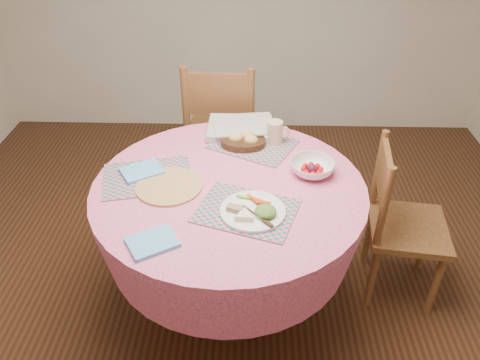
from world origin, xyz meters
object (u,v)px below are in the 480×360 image
Objects in this scene: dining_table at (229,219)px; fruit_bowl at (312,168)px; bread_bowl at (244,140)px; dinner_plate at (254,210)px; chair_right at (400,221)px; wicker_trivet at (169,186)px; chair_back at (222,132)px; latte_mug at (275,132)px.

fruit_bowl reaches higher than dining_table.
dinner_plate is at bearing -84.05° from bread_bowl.
fruit_bowl is at bearing 101.01° from chair_right.
bread_bowl reaches higher than fruit_bowl.
wicker_trivet is at bearing 154.47° from dinner_plate.
chair_back is (-0.09, 0.90, -0.03)m from dining_table.
chair_right is at bearing 24.73° from dinner_plate.
latte_mug reaches higher than dinner_plate.
dinner_plate is 2.33× the size of latte_mug.
chair_right is 0.77m from latte_mug.
chair_right is 0.58m from fruit_bowl.
wicker_trivet is at bearing -139.92° from latte_mug.
bread_bowl is (0.15, -0.55, 0.26)m from chair_back.
dinner_plate is at bearing 103.73° from chair_back.
latte_mug reaches higher than bread_bowl.
bread_bowl is (0.06, 0.35, 0.23)m from dining_table.
chair_back is at bearing 95.88° from dining_table.
dining_table is at bearing -164.29° from fruit_bowl.
chair_back is at bearing 58.63° from chair_right.
dining_table is 0.91m from chair_back.
chair_right is 2.89× the size of wicker_trivet.
chair_back is 0.67m from latte_mug.
dinner_plate is 0.41m from fruit_bowl.
dinner_plate is (0.38, -0.18, 0.02)m from wicker_trivet.
latte_mug is at bearing 76.01° from chair_right.
dinner_plate is 0.56m from bread_bowl.
chair_back is at bearing 105.28° from bread_bowl.
bread_bowl is 0.17m from latte_mug.
latte_mug is at bearing 40.08° from wicker_trivet.
wicker_trivet is 1.30× the size of bread_bowl.
chair_right reaches higher than fruit_bowl.
chair_right is 3.77× the size of bread_bowl.
dining_table is 0.87m from chair_right.
bread_bowl reaches higher than dinner_plate.
chair_right is 0.87m from dinner_plate.
bread_bowl is at bearing 48.92° from wicker_trivet.
dinner_plate is at bearing -60.56° from dining_table.
dining_table is 0.42m from bread_bowl.
latte_mug is at bearing 120.19° from fruit_bowl.
dining_table is at bearing -119.49° from latte_mug.
bread_bowl is (-0.06, 0.56, 0.01)m from dinner_plate.
dinner_plate reaches higher than dining_table.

